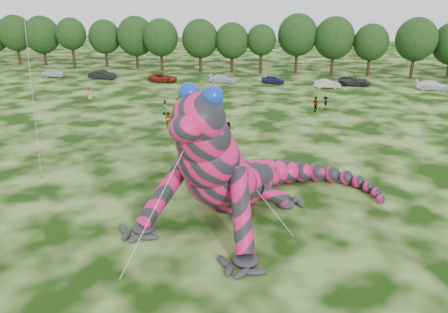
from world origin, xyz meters
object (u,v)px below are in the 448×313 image
tree_6 (161,45)px  car_4 (273,80)px  spectator_4 (90,94)px  tree_12 (370,50)px  car_0 (54,73)px  car_5 (327,84)px  tree_10 (297,44)px  car_2 (163,78)px  tree_9 (261,49)px  car_3 (223,79)px  inflatable_gecko (238,142)px  tree_3 (72,43)px  tree_1 (17,40)px  car_6 (354,81)px  tree_4 (105,43)px  tree_5 (136,42)px  tree_7 (200,46)px  spectator_5 (228,130)px  tree_2 (43,41)px  tree_11 (334,46)px  spectator_2 (325,103)px  spectator_3 (315,104)px  spectator_0 (168,120)px  spectator_1 (165,107)px  car_1 (102,75)px  car_7 (433,85)px  tree_13 (415,48)px

tree_6 → car_4: (21.65, -8.70, -4.12)m
spectator_4 → tree_12: bearing=-13.4°
car_0 → car_5: 46.78m
tree_10 → car_2: 25.12m
tree_9 → car_3: bearing=-116.1°
inflatable_gecko → tree_12: size_ratio=2.09×
tree_3 → car_0: size_ratio=2.35×
tree_1 → car_6: tree_1 is taller
tree_10 → tree_4: bearing=179.8°
tree_5 → car_3: size_ratio=2.15×
tree_7 → spectator_5: bearing=-72.4°
car_2 → car_6: bearing=-84.5°
tree_2 → tree_11: tree_11 is taller
tree_4 → inflatable_gecko: bearing=-57.4°
car_2 → car_4: 18.09m
tree_2 → spectator_2: tree_2 is taller
spectator_3 → spectator_0: bearing=-89.9°
car_3 → spectator_0: (-1.03, -26.08, 0.27)m
car_3 → car_4: 8.15m
tree_4 → spectator_1: size_ratio=5.15×
car_5 → spectator_3: (-1.93, -14.77, 0.27)m
tree_1 → car_6: (65.33, -9.25, -4.19)m
car_4 → tree_1: bearing=90.7°
tree_3 → spectator_1: 42.01m
car_1 → tree_4: bearing=22.7°
tree_3 → tree_6: bearing=-1.2°
tree_3 → car_5: (48.39, -11.00, -4.06)m
car_7 → spectator_1: 41.31m
tree_13 → car_4: size_ratio=2.77×
car_3 → car_0: bearing=94.1°
car_3 → tree_3: bearing=76.2°
car_2 → spectator_4: (-5.90, -14.16, 0.17)m
tree_11 → car_3: 21.46m
tree_6 → tree_9: tree_6 is taller
tree_10 → tree_12: size_ratio=1.17×
spectator_3 → tree_12: bearing=127.5°
inflatable_gecko → car_2: size_ratio=3.91×
tree_10 → tree_3: bearing=-178.0°
tree_6 → car_4: tree_6 is taller
tree_5 → car_2: (9.22, -12.36, -4.23)m
car_2 → tree_12: bearing=-70.6°
tree_2 → spectator_4: bearing=-49.1°
tree_7 → tree_13: (37.21, 0.32, 0.33)m
car_4 → tree_2: bearing=88.7°
inflatable_gecko → car_4: 44.04m
tree_10 → tree_11: (6.39, -0.38, -0.22)m
tree_3 → tree_10: (43.11, 1.51, 0.53)m
tree_6 → tree_7: tree_6 is taller
car_3 → spectator_5: (5.99, -28.30, 0.22)m
tree_6 → tree_9: (18.62, 0.66, -0.41)m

